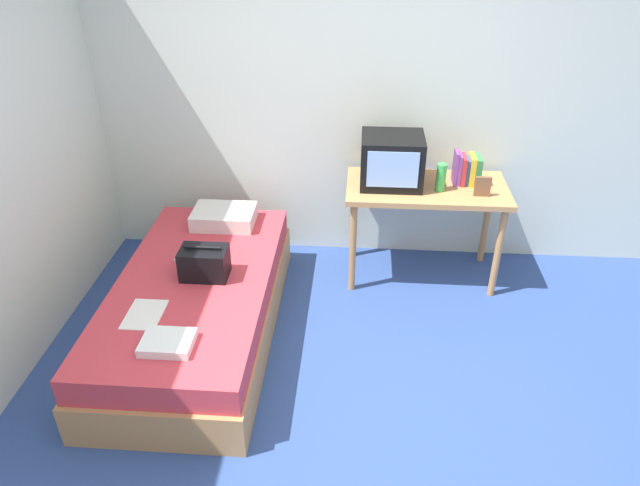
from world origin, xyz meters
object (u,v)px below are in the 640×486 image
desk (426,198)px  pillow (224,217)px  water_bottle (441,177)px  remote_dark (186,337)px  tv (392,160)px  picture_frame (483,187)px  book_row (467,169)px  remote_silver (180,256)px  bed (197,306)px  handbag (204,263)px  folded_towel (168,343)px  magazine (145,314)px

desk → pillow: (-1.49, -0.10, -0.16)m
water_bottle → remote_dark: water_bottle is taller
tv → picture_frame: tv is taller
book_row → remote_silver: book_row is taller
bed → pillow: bearing=86.3°
desk → handbag: (-1.46, -0.80, -0.12)m
folded_towel → pillow: bearing=89.5°
desk → folded_towel: desk is taller
water_bottle → remote_dark: 2.06m
bed → water_bottle: (1.62, 0.76, 0.64)m
desk → remote_silver: size_ratio=8.06×
handbag → remote_silver: 0.32m
handbag → remote_dark: (0.04, -0.63, -0.09)m
water_bottle → handbag: bearing=-154.7°
bed → handbag: 0.34m
pillow → folded_towel: pillow is taller
desk → water_bottle: bearing=-41.6°
picture_frame → folded_towel: bearing=-144.1°
water_bottle → picture_frame: size_ratio=1.40×
desk → magazine: 2.13m
pillow → handbag: handbag is taller
book_row → remote_dark: size_ratio=1.56×
bed → water_bottle: bearing=25.2°
bed → folded_towel: bearing=-87.0°
book_row → folded_towel: book_row is taller
book_row → remote_silver: size_ratio=1.69×
desk → book_row: bearing=13.8°
book_row → desk: bearing=-166.2°
desk → remote_dark: (-1.42, -1.42, -0.21)m
pillow → remote_dark: bearing=-86.9°
remote_silver → handbag: bearing=-42.5°
picture_frame → folded_towel: picture_frame is taller
water_bottle → bed: bearing=-154.8°
handbag → folded_towel: size_ratio=1.07×
bed → magazine: 0.50m
bed → book_row: size_ratio=8.22×
water_bottle → book_row: bearing=35.1°
pillow → remote_dark: size_ratio=2.92×
desk → water_bottle: (0.08, -0.07, 0.20)m
water_bottle → remote_silver: (-1.77, -0.52, -0.41)m
desk → book_row: size_ratio=4.77×
handbag → bed: bearing=-155.2°
bed → picture_frame: picture_frame is taller
pillow → tv: bearing=5.7°
bed → desk: (1.54, 0.83, 0.45)m
bed → pillow: (0.05, 0.73, 0.28)m
magazine → picture_frame: bearing=27.6°
pillow → remote_silver: pillow is taller
tv → magazine: 1.98m
water_bottle → picture_frame: water_bottle is taller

